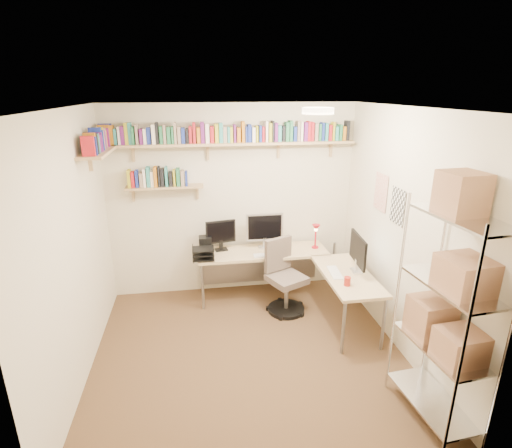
% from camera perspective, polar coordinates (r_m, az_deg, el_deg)
% --- Properties ---
extents(ground, '(3.20, 3.20, 0.00)m').
position_cam_1_polar(ground, '(4.46, -1.05, -17.78)').
color(ground, '#44321D').
rests_on(ground, ground).
extents(room_shell, '(3.24, 3.04, 2.52)m').
position_cam_1_polar(room_shell, '(3.75, -1.13, 1.60)').
color(room_shell, beige).
rests_on(room_shell, ground).
extents(wall_shelves, '(3.12, 1.09, 0.80)m').
position_cam_1_polar(wall_shelves, '(4.89, -8.28, 11.21)').
color(wall_shelves, tan).
rests_on(wall_shelves, ground).
extents(corner_desk, '(2.01, 1.66, 1.13)m').
position_cam_1_polar(corner_desk, '(5.04, 2.73, -4.79)').
color(corner_desk, '#D2C488').
rests_on(corner_desk, ground).
extents(office_chair, '(0.54, 0.55, 0.92)m').
position_cam_1_polar(office_chair, '(5.01, 4.03, -8.19)').
color(office_chair, black).
rests_on(office_chair, ground).
extents(wire_rack, '(0.47, 0.85, 2.10)m').
position_cam_1_polar(wire_rack, '(3.43, 26.15, -8.61)').
color(wire_rack, silver).
rests_on(wire_rack, ground).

